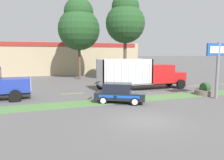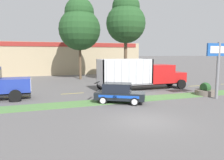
% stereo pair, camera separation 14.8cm
% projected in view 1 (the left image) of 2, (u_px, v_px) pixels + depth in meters
% --- Properties ---
extents(ground_plane, '(600.00, 600.00, 0.00)m').
position_uv_depth(ground_plane, '(145.00, 121.00, 13.77)').
color(ground_plane, '#5B5959').
extents(grass_verge, '(120.00, 2.12, 0.06)m').
position_uv_depth(grass_verge, '(113.00, 101.00, 19.33)').
color(grass_verge, '#517F42').
rests_on(grass_verge, ground_plane).
extents(centre_line_3, '(2.40, 0.14, 0.01)m').
position_uv_depth(centre_line_3, '(17.00, 97.00, 21.28)').
color(centre_line_3, yellow).
rests_on(centre_line_3, ground_plane).
extents(centre_line_4, '(2.40, 0.14, 0.01)m').
position_uv_depth(centre_line_4, '(72.00, 93.00, 23.13)').
color(centre_line_4, yellow).
rests_on(centre_line_4, ground_plane).
extents(centre_line_5, '(2.40, 0.14, 0.01)m').
position_uv_depth(centre_line_5, '(119.00, 91.00, 24.98)').
color(centre_line_5, yellow).
rests_on(centre_line_5, ground_plane).
extents(centre_line_6, '(2.40, 0.14, 0.01)m').
position_uv_depth(centre_line_6, '(160.00, 88.00, 26.82)').
color(centre_line_6, yellow).
rests_on(centre_line_6, ground_plane).
extents(centre_line_7, '(2.40, 0.14, 0.01)m').
position_uv_depth(centre_line_7, '(195.00, 86.00, 28.67)').
color(centre_line_7, yellow).
rests_on(centre_line_7, ground_plane).
extents(dump_truck_mid, '(10.80, 2.73, 3.60)m').
position_uv_depth(dump_truck_mid, '(149.00, 76.00, 25.84)').
color(dump_truck_mid, black).
rests_on(dump_truck_mid, ground_plane).
extents(rally_car, '(4.52, 3.62, 1.74)m').
position_uv_depth(rally_car, '(119.00, 93.00, 18.66)').
color(rally_car, black).
rests_on(rally_car, ground_plane).
extents(store_sign_post, '(2.71, 0.28, 5.25)m').
position_uv_depth(store_sign_post, '(218.00, 59.00, 20.15)').
color(store_sign_post, gray).
rests_on(store_sign_post, ground_plane).
extents(stone_planter, '(1.99, 1.99, 1.32)m').
position_uv_depth(stone_planter, '(205.00, 91.00, 22.21)').
color(stone_planter, '#6B6056').
rests_on(stone_planter, ground_plane).
extents(store_building_backdrop, '(30.98, 12.10, 6.37)m').
position_uv_depth(store_building_backdrop, '(62.00, 58.00, 47.72)').
color(store_building_backdrop, tan).
rests_on(store_building_backdrop, ground_plane).
extents(tree_behind_left, '(6.68, 6.68, 13.06)m').
position_uv_depth(tree_behind_left, '(79.00, 25.00, 34.88)').
color(tree_behind_left, brown).
rests_on(tree_behind_left, ground_plane).
extents(tree_behind_centre, '(5.66, 5.66, 12.77)m').
position_uv_depth(tree_behind_centre, '(125.00, 20.00, 31.35)').
color(tree_behind_centre, brown).
rests_on(tree_behind_centre, ground_plane).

